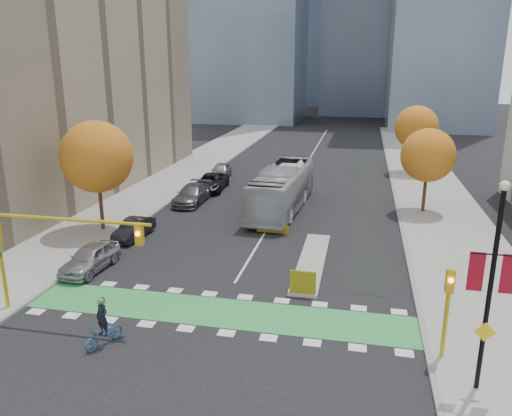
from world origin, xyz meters
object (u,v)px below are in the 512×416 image
at_px(tree_west, 97,157).
at_px(bus, 282,188).
at_px(hazard_board, 303,282).
at_px(traffic_signal_east, 448,300).
at_px(tree_east_near, 428,155).
at_px(parked_car_d, 211,182).
at_px(traffic_signal_west, 44,239).
at_px(tree_east_far, 416,127).
at_px(parked_car_a, 90,258).
at_px(parked_car_e, 221,171).
at_px(cyclist, 103,330).
at_px(parked_car_b, 134,229).
at_px(banner_lamppost, 491,280).
at_px(parked_car_c, 192,194).

xyz_separation_m(tree_west, bus, (12.25, 8.32, -3.73)).
bearing_deg(hazard_board, traffic_signal_east, -35.92).
relative_size(tree_east_near, parked_car_d, 1.22).
xyz_separation_m(traffic_signal_west, parked_car_d, (0.21, 26.22, -3.23)).
bearing_deg(hazard_board, bus, 103.09).
xyz_separation_m(tree_east_far, parked_car_d, (-20.22, -12.29, -4.44)).
distance_m(tree_east_near, tree_east_far, 16.01).
bearing_deg(traffic_signal_east, parked_car_d, 124.80).
distance_m(hazard_board, parked_car_a, 13.02).
relative_size(parked_car_a, parked_car_e, 0.99).
bearing_deg(bus, cyclist, -97.28).
distance_m(traffic_signal_west, parked_car_d, 26.42).
relative_size(tree_east_far, parked_car_b, 1.83).
relative_size(parked_car_a, parked_car_d, 0.81).
relative_size(traffic_signal_east, cyclist, 1.76).
distance_m(banner_lamppost, parked_car_b, 24.87).
height_order(bus, parked_car_e, bus).
height_order(tree_east_near, bus, tree_east_near).
bearing_deg(bus, parked_car_a, -117.81).
bearing_deg(tree_west, tree_east_near, 22.62).
bearing_deg(parked_car_e, cyclist, -88.34).
relative_size(hazard_board, bus, 0.10).
relative_size(banner_lamppost, parked_car_b, 1.98).
distance_m(tree_east_near, banner_lamppost, 24.51).
xyz_separation_m(hazard_board, tree_east_near, (8.00, 17.80, 4.06)).
xyz_separation_m(tree_east_near, cyclist, (-16.03, -24.55, -4.09)).
distance_m(tree_west, parked_car_a, 9.01).
xyz_separation_m(cyclist, parked_car_a, (-4.97, 7.55, 0.02)).
height_order(traffic_signal_west, parked_car_c, traffic_signal_west).
height_order(traffic_signal_west, traffic_signal_east, traffic_signal_west).
bearing_deg(parked_car_a, tree_east_near, 42.46).
bearing_deg(traffic_signal_east, cyclist, -172.01).
bearing_deg(traffic_signal_west, tree_east_near, 48.48).
relative_size(traffic_signal_east, bus, 0.30).
height_order(tree_west, parked_car_e, tree_west).
height_order(hazard_board, tree_east_far, tree_east_far).
bearing_deg(cyclist, parked_car_b, 132.81).
relative_size(hazard_board, parked_car_a, 0.30).
bearing_deg(tree_east_far, cyclist, -112.18).
relative_size(bus, parked_car_b, 3.25).
bearing_deg(hazard_board, parked_car_e, 114.47).
bearing_deg(parked_car_e, hazard_board, -71.05).
bearing_deg(parked_car_a, tree_west, 116.66).
bearing_deg(parked_car_b, parked_car_c, 87.51).
bearing_deg(banner_lamppost, hazard_board, 138.21).
xyz_separation_m(tree_east_near, traffic_signal_east, (-1.50, -22.51, -2.13)).
xyz_separation_m(tree_east_far, traffic_signal_east, (-2.00, -38.51, -2.51)).
bearing_deg(tree_west, banner_lamppost, -31.68).
xyz_separation_m(banner_lamppost, parked_car_b, (-20.50, 13.52, -3.92)).
bearing_deg(banner_lamppost, tree_east_far, 88.59).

